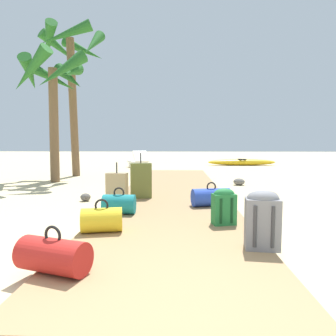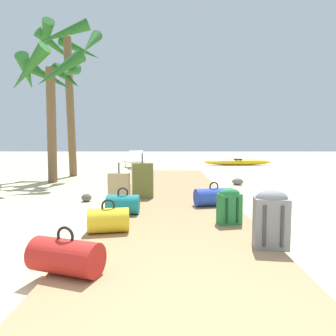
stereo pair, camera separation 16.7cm
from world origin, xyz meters
The scene contains 17 objects.
ground_plane centered at (0.00, 4.01, 0.00)m, with size 60.00×60.00×0.00m, color #CCB789.
boardwalk centered at (0.00, 5.02, 0.04)m, with size 2.14×10.03×0.08m, color #9E7A51.
backpack_grey centered at (0.97, 1.46, 0.39)m, with size 0.36×0.28×0.60m.
duffel_bag_teal centered at (-0.76, 2.92, 0.23)m, with size 0.48×0.30×0.40m.
backpack_green centered at (0.72, 2.37, 0.33)m, with size 0.33×0.25×0.48m.
suitcase_tan centered at (-0.96, 3.75, 0.35)m, with size 0.38×0.23×0.72m.
duffel_bag_yellow centered at (-0.80, 1.99, 0.23)m, with size 0.53×0.38×0.40m.
duffel_bag_red centered at (-0.91, 0.83, 0.23)m, with size 0.65×0.46×0.40m.
duffel_bag_blue centered at (0.68, 3.53, 0.23)m, with size 0.69×0.43×0.41m.
suitcase_olive centered at (-0.59, 4.25, 0.42)m, with size 0.43×0.27×0.87m.
palm_tree_near_left centered at (-3.40, 7.09, 2.82)m, with size 2.21×2.33×3.64m.
palm_tree_far_left centered at (-3.35, 8.56, 3.85)m, with size 2.18×2.23×4.87m.
lounge_chair centered at (-1.63, 11.90, 0.33)m, with size 1.14×1.67×0.78m.
kayak centered at (3.25, 13.51, 0.16)m, with size 3.30×0.62×0.32m.
rock_right_near centered at (1.76, 6.62, 0.09)m, with size 0.30×0.26×0.18m, color slate.
rock_left_far centered at (-1.69, 4.30, 0.08)m, with size 0.20×0.20×0.15m, color #5B5651.
rock_right_far centered at (1.85, 4.24, 0.11)m, with size 0.36×0.37×0.22m, color slate.
Camera 2 is at (-0.06, -1.61, 1.16)m, focal length 32.92 mm.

